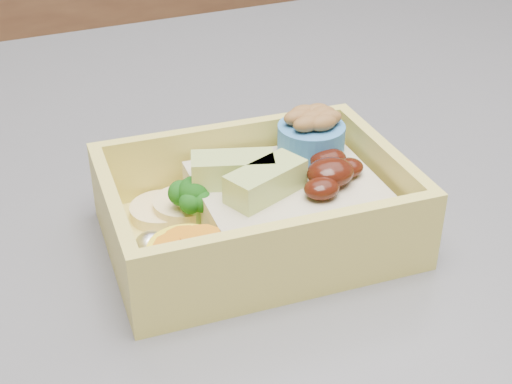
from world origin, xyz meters
name	(u,v)px	position (x,y,z in m)	size (l,w,h in m)	color
bento_box	(264,205)	(-0.20, -0.09, 0.94)	(0.18, 0.14, 0.06)	#DECC5B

